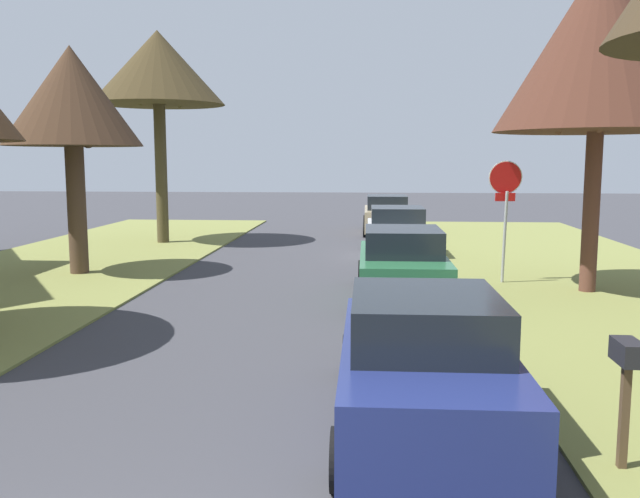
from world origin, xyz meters
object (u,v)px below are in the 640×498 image
Objects in this scene: parked_sedan_green at (402,266)px; parked_sedan_white at (397,234)px; stop_sign_far at (505,195)px; parked_sedan_navy at (423,364)px; street_tree_left_mid_b at (72,99)px; parked_sedan_tan at (387,216)px; curbside_mailbox at (627,367)px; street_tree_right_mid_b at (600,44)px; street_tree_left_far at (158,69)px.

parked_sedan_white is (0.12, 6.64, 0.00)m from parked_sedan_green.
stop_sign_far reaches higher than parked_sedan_green.
street_tree_left_mid_b is at bearing 130.84° from parked_sedan_navy.
street_tree_left_mid_b is at bearing -127.38° from parked_sedan_tan.
parked_sedan_white is 3.48× the size of curbside_mailbox.
street_tree_right_mid_b reaches higher than stop_sign_far.
parked_sedan_green is at bearing -89.79° from parked_sedan_tan.
parked_sedan_navy is 20.59m from parked_sedan_tan.
parked_sedan_white is 14.87m from curbside_mailbox.
street_tree_left_far is 5.91× the size of curbside_mailbox.
stop_sign_far is 0.40× the size of street_tree_right_mid_b.
street_tree_right_mid_b is at bearing 61.82° from parked_sedan_navy.
street_tree_right_mid_b is at bearing -6.91° from street_tree_left_mid_b.
street_tree_left_far is at bearing 162.56° from parked_sedan_white.
parked_sedan_navy is (8.34, -9.64, -3.87)m from street_tree_left_mid_b.
street_tree_left_far is 10.72m from parked_sedan_tan.
parked_sedan_white is (0.20, 13.74, 0.00)m from parked_sedan_navy.
stop_sign_far is 13.62m from street_tree_left_far.
street_tree_left_mid_b is 9.60m from parked_sedan_green.
parked_sedan_tan is at bearing 91.45° from parked_sedan_white.
street_tree_left_mid_b is 1.33× the size of parked_sedan_navy.
curbside_mailbox is at bearing -46.31° from street_tree_left_mid_b.
street_tree_left_far is 1.70× the size of parked_sedan_navy.
street_tree_left_mid_b reaches higher than stop_sign_far.
parked_sedan_tan is (-2.59, 11.51, -1.46)m from stop_sign_far.
parked_sedan_white is at bearing 88.94° from parked_sedan_green.
street_tree_left_far is 1.70× the size of parked_sedan_white.
parked_sedan_tan is at bearing 89.93° from parked_sedan_navy.
curbside_mailbox is (1.78, -8.13, 0.33)m from parked_sedan_green.
street_tree_left_mid_b reaches higher than curbside_mailbox.
street_tree_left_far reaches higher than stop_sign_far.
parked_sedan_green and parked_sedan_tan have the same top height.
parked_sedan_navy is (-4.34, -8.11, -4.81)m from street_tree_right_mid_b.
street_tree_left_mid_b reaches higher than parked_sedan_navy.
parked_sedan_white is at bearing 117.42° from stop_sign_far.
street_tree_left_far is 1.70× the size of parked_sedan_green.
street_tree_left_far is at bearing 119.97° from curbside_mailbox.
stop_sign_far is at bearing 150.64° from street_tree_right_mid_b.
parked_sedan_white is at bearing 89.18° from parked_sedan_navy.
street_tree_right_mid_b is at bearing -70.90° from parked_sedan_tan.
parked_sedan_tan is at bearing 102.69° from stop_sign_far.
curbside_mailbox is (-2.49, -9.14, -4.48)m from street_tree_right_mid_b.
street_tree_right_mid_b is at bearing -33.43° from street_tree_left_far.
street_tree_left_far is at bearing 88.62° from street_tree_left_mid_b.
parked_sedan_green is at bearing -16.82° from street_tree_left_mid_b.
street_tree_left_mid_b is 1.33× the size of parked_sedan_white.
street_tree_right_mid_b is at bearing 74.78° from curbside_mailbox.
curbside_mailbox is at bearing -85.15° from parked_sedan_tan.
street_tree_left_far reaches higher than parked_sedan_tan.
parked_sedan_tan is (-0.05, 13.49, 0.00)m from parked_sedan_green.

